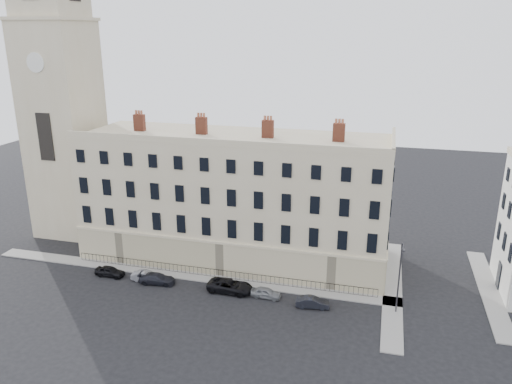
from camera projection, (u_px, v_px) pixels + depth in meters
ground at (258, 310)px, 49.82m from camera, size 160.00×160.00×0.00m
terrace at (235, 197)px, 59.98m from camera, size 36.22×12.22×17.00m
church_tower at (61, 95)px, 64.30m from camera, size 8.00×8.13×44.00m
pavement_terrace at (184, 275)px, 56.85m from camera, size 48.00×2.00×0.12m
pavement_east_return at (393, 288)px, 53.98m from camera, size 2.00×24.00×0.12m
pavement_adjacent at (489, 291)px, 53.37m from camera, size 2.00×20.00×0.12m
railings at (218, 274)px, 56.09m from camera, size 35.00×0.04×0.96m
car_a at (110, 271)px, 56.54m from camera, size 3.50×1.50×1.18m
car_b at (146, 276)px, 55.57m from camera, size 3.40×1.49×1.08m
car_c at (157, 279)px, 54.87m from camera, size 4.17×2.05×1.17m
car_d at (230, 286)px, 53.12m from camera, size 4.91×2.33×1.35m
car_e at (266, 293)px, 52.01m from camera, size 3.24×1.38×1.09m
car_f at (313, 302)px, 50.12m from camera, size 3.51×1.59×1.12m
streetlamp at (399, 275)px, 47.98m from camera, size 0.30×1.62×7.49m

